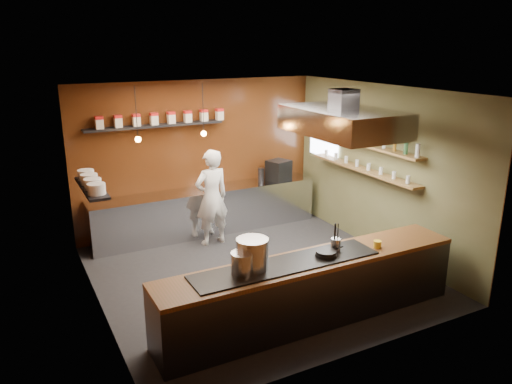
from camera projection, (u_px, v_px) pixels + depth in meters
floor at (257, 274)px, 8.27m from camera, size 5.00×5.00×0.00m
back_wall at (199, 156)px, 9.96m from camera, size 5.00×0.00×5.00m
left_wall at (93, 211)px, 6.73m from camera, size 0.00×5.00×5.00m
right_wall at (380, 169)px, 8.93m from camera, size 0.00×5.00×5.00m
ceiling at (257, 90)px, 7.40m from camera, size 5.00×5.00×0.00m
window_pane at (324, 133)px, 10.24m from camera, size 0.00×1.00×1.00m
prep_counter at (207, 211)px, 9.98m from camera, size 4.60×0.65×0.90m
pass_counter at (311, 290)px, 6.77m from camera, size 4.40×0.72×0.94m
tin_shelf at (155, 126)px, 9.24m from camera, size 2.60×0.26×0.04m
plate_shelf at (92, 188)px, 7.63m from camera, size 0.30×1.40×0.04m
bottle_shelf_upper at (364, 144)px, 9.00m from camera, size 0.26×2.80×0.04m
bottle_shelf_lower at (362, 169)px, 9.13m from camera, size 0.26×2.80×0.04m
extractor_hood at (343, 121)px, 7.77m from camera, size 1.20×2.00×0.72m
pendant_left at (138, 136)px, 8.47m from camera, size 0.10×0.10×0.95m
pendant_right at (204, 131)px, 9.00m from camera, size 0.10×0.10×0.95m
storage_tins at (163, 118)px, 9.27m from camera, size 2.43×0.13×0.22m
plate_stacks at (91, 181)px, 7.61m from camera, size 0.26×1.16×0.16m
bottles at (365, 137)px, 8.96m from camera, size 0.06×2.66×0.24m
wine_glasses at (363, 165)px, 9.11m from camera, size 0.07×2.37×0.13m
stockpot_large at (252, 254)px, 6.26m from camera, size 0.42×0.42×0.40m
stockpot_small at (243, 263)px, 6.14m from camera, size 0.31×0.31×0.28m
utensil_crock at (336, 244)px, 6.84m from camera, size 0.16×0.16×0.18m
frying_pan at (326, 253)px, 6.68m from camera, size 0.46×0.30×0.07m
butter_jar at (377, 244)px, 6.99m from camera, size 0.14×0.14×0.10m
espresso_machine at (279, 170)px, 10.44m from camera, size 0.52×0.51×0.42m
chef at (212, 198)px, 9.28m from camera, size 0.70×0.50×1.82m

